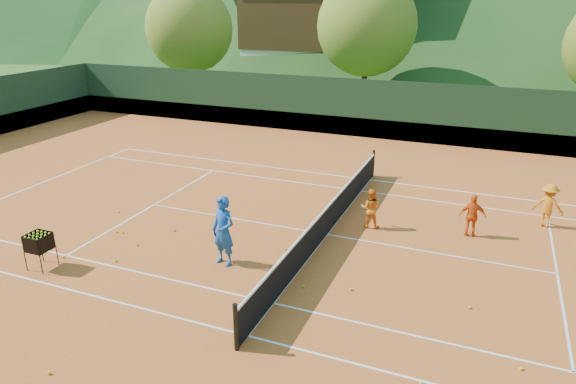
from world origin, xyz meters
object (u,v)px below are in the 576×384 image
at_px(coach, 223,231).
at_px(student_a, 371,208).
at_px(student_d, 548,206).
at_px(tennis_net, 327,220).
at_px(ball_hopper, 39,243).
at_px(chalet_mid, 531,23).
at_px(chalet_left, 327,13).
at_px(student_b, 472,216).

distance_m(coach, student_a, 4.96).
bearing_deg(coach, student_a, 65.00).
bearing_deg(student_d, tennis_net, 38.31).
relative_size(ball_hopper, chalet_mid, 0.08).
bearing_deg(coach, tennis_net, 68.25).
bearing_deg(student_d, chalet_mid, -78.45).
xyz_separation_m(coach, chalet_left, (-7.99, 32.82, 4.65)).
bearing_deg(coach, ball_hopper, -141.28).
bearing_deg(coach, student_d, 49.91).
height_order(student_b, tennis_net, student_b).
height_order(student_a, chalet_mid, chalet_mid).
bearing_deg(student_d, ball_hopper, 43.62).
height_order(coach, student_b, coach).
bearing_deg(tennis_net, coach, -125.51).
bearing_deg(chalet_left, tennis_net, -71.57).
bearing_deg(student_b, coach, 25.47).
bearing_deg(student_d, chalet_left, -47.67).
bearing_deg(chalet_mid, student_a, -98.48).
height_order(coach, ball_hopper, coach).
xyz_separation_m(student_a, chalet_left, (-11.09, 28.96, 4.99)).
distance_m(ball_hopper, chalet_mid, 41.05).
xyz_separation_m(student_a, tennis_net, (-1.09, -1.04, -0.14)).
distance_m(coach, chalet_left, 34.10).
bearing_deg(tennis_net, ball_hopper, -142.85).
relative_size(student_b, ball_hopper, 1.34).
distance_m(student_d, chalet_left, 31.71).
relative_size(student_b, chalet_mid, 0.11).
xyz_separation_m(student_d, ball_hopper, (-12.70, -8.10, 0.04)).
distance_m(student_a, tennis_net, 1.51).
relative_size(student_b, tennis_net, 0.11).
height_order(student_b, student_d, student_d).
bearing_deg(student_d, student_a, 33.94).
bearing_deg(chalet_mid, student_d, -89.54).
bearing_deg(tennis_net, student_d, 27.23).
distance_m(student_b, tennis_net, 4.38).
relative_size(student_a, tennis_net, 0.11).
height_order(student_d, tennis_net, student_d).
distance_m(tennis_net, chalet_left, 32.04).
xyz_separation_m(student_b, chalet_mid, (1.91, 32.44, 4.30)).
xyz_separation_m(coach, ball_hopper, (-4.43, -2.06, -0.23)).
xyz_separation_m(student_a, student_d, (5.16, 2.18, 0.07)).
distance_m(student_b, ball_hopper, 12.35).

